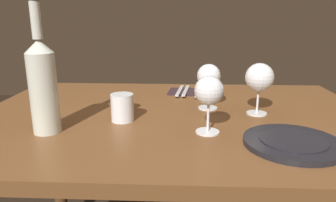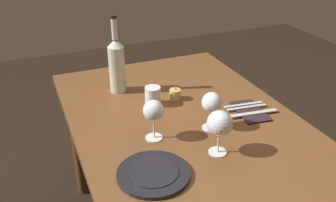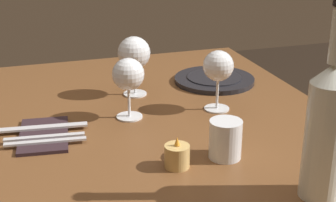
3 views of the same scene
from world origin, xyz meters
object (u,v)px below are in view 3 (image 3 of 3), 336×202
fork_outer (45,142)px  folded_napkin (44,135)px  wine_glass_right (134,54)px  wine_glass_centre (218,67)px  votive_candle (177,157)px  water_tumbler (225,141)px  table_knife (43,127)px  wine_bottle (327,128)px  dinner_plate (214,79)px  fork_inner (45,137)px  wine_glass_left (128,76)px

fork_outer → folded_napkin: bearing=0.0°
wine_glass_right → folded_napkin: 0.36m
wine_glass_centre → votive_candle: bearing=142.8°
water_tumbler → wine_glass_right: bearing=11.7°
wine_glass_centre → table_knife: wine_glass_centre is taller
wine_bottle → dinner_plate: 0.67m
wine_glass_centre → fork_outer: size_ratio=0.88×
fork_inner → folded_napkin: bearing=0.0°
dinner_plate → folded_napkin: (-0.24, 0.53, -0.00)m
fork_inner → wine_glass_right: bearing=-49.5°
wine_glass_left → wine_bottle: size_ratio=0.43×
wine_glass_centre → water_tumbler: 0.28m
wine_glass_right → folded_napkin: wine_glass_right is taller
dinner_plate → fork_outer: 0.60m
dinner_plate → fork_inner: dinner_plate is taller
wine_glass_centre → folded_napkin: bearing=94.1°
wine_glass_right → dinner_plate: size_ratio=0.69×
wine_glass_centre → fork_outer: bearing=100.4°
fork_outer → wine_glass_centre: bearing=-79.6°
water_tumbler → votive_candle: (-0.01, 0.11, -0.01)m
wine_glass_left → fork_outer: bearing=114.8°
wine_glass_left → dinner_plate: (0.19, -0.31, -0.10)m
wine_bottle → fork_inner: bearing=50.0°
wine_glass_left → votive_candle: size_ratio=2.31×
wine_glass_left → water_tumbler: size_ratio=1.85×
wine_glass_right → water_tumbler: bearing=-168.3°
wine_glass_left → votive_candle: 0.29m
water_tumbler → fork_outer: size_ratio=0.46×
wine_glass_centre → water_tumbler: size_ratio=1.90×
folded_napkin → table_knife: 0.03m
wine_bottle → dinner_plate: (0.65, -0.06, -0.13)m
table_knife → wine_glass_left: bearing=-84.8°
votive_candle → folded_napkin: size_ratio=0.33×
wine_glass_left → folded_napkin: size_ratio=0.77×
votive_candle → fork_inner: 0.32m
wine_glass_left → table_knife: wine_glass_left is taller
wine_glass_right → dinner_plate: bearing=-83.0°
wine_glass_centre → wine_bottle: bearing=-178.1°
wine_glass_centre → dinner_plate: size_ratio=0.66×
water_tumbler → votive_candle: bearing=94.7°
votive_candle → fork_outer: size_ratio=0.37×
wine_glass_centre → dinner_plate: wine_glass_centre is taller
wine_bottle → fork_inner: wine_bottle is taller
fork_inner → dinner_plate: bearing=-63.5°
votive_candle → folded_napkin: 0.34m
wine_glass_left → wine_glass_right: size_ratio=0.93×
folded_napkin → fork_inner: fork_inner is taller
wine_bottle → folded_napkin: (0.41, 0.46, -0.13)m
water_tumbler → fork_outer: bearing=64.5°
wine_bottle → folded_napkin: size_ratio=1.80×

